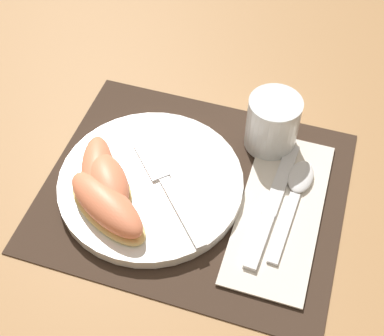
{
  "coord_description": "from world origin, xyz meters",
  "views": [
    {
      "loc": [
        0.13,
        -0.41,
        0.6
      ],
      "look_at": [
        -0.01,
        0.02,
        0.02
      ],
      "focal_mm": 50.0,
      "sensor_mm": 36.0,
      "label": 1
    }
  ],
  "objects_px": {
    "plate": "(151,183)",
    "citrus_wedge_0": "(98,172)",
    "fork": "(164,182)",
    "spoon": "(297,190)",
    "citrus_wedge_2": "(107,205)",
    "citrus_wedge_1": "(108,183)",
    "juice_glass": "(272,126)",
    "knife": "(272,205)"
  },
  "relations": [
    {
      "from": "plate",
      "to": "citrus_wedge_0",
      "type": "xyz_separation_m",
      "value": [
        -0.07,
        -0.02,
        0.02
      ]
    },
    {
      "from": "citrus_wedge_0",
      "to": "fork",
      "type": "bearing_deg",
      "value": 12.25
    },
    {
      "from": "spoon",
      "to": "citrus_wedge_2",
      "type": "bearing_deg",
      "value": -152.74
    },
    {
      "from": "citrus_wedge_1",
      "to": "citrus_wedge_2",
      "type": "distance_m",
      "value": 0.04
    },
    {
      "from": "juice_glass",
      "to": "fork",
      "type": "bearing_deg",
      "value": -132.7
    },
    {
      "from": "juice_glass",
      "to": "citrus_wedge_0",
      "type": "height_order",
      "value": "juice_glass"
    },
    {
      "from": "plate",
      "to": "citrus_wedge_2",
      "type": "bearing_deg",
      "value": -116.77
    },
    {
      "from": "fork",
      "to": "juice_glass",
      "type": "bearing_deg",
      "value": 47.3
    },
    {
      "from": "juice_glass",
      "to": "plate",
      "type": "bearing_deg",
      "value": -137.21
    },
    {
      "from": "plate",
      "to": "citrus_wedge_0",
      "type": "height_order",
      "value": "citrus_wedge_0"
    },
    {
      "from": "juice_glass",
      "to": "fork",
      "type": "height_order",
      "value": "juice_glass"
    },
    {
      "from": "spoon",
      "to": "citrus_wedge_0",
      "type": "height_order",
      "value": "citrus_wedge_0"
    },
    {
      "from": "spoon",
      "to": "citrus_wedge_0",
      "type": "distance_m",
      "value": 0.27
    },
    {
      "from": "fork",
      "to": "citrus_wedge_1",
      "type": "height_order",
      "value": "citrus_wedge_1"
    },
    {
      "from": "spoon",
      "to": "citrus_wedge_1",
      "type": "relative_size",
      "value": 1.52
    },
    {
      "from": "juice_glass",
      "to": "citrus_wedge_2",
      "type": "relative_size",
      "value": 0.58
    },
    {
      "from": "citrus_wedge_1",
      "to": "citrus_wedge_2",
      "type": "relative_size",
      "value": 0.79
    },
    {
      "from": "spoon",
      "to": "fork",
      "type": "relative_size",
      "value": 1.14
    },
    {
      "from": "spoon",
      "to": "fork",
      "type": "height_order",
      "value": "fork"
    },
    {
      "from": "juice_glass",
      "to": "knife",
      "type": "xyz_separation_m",
      "value": [
        0.03,
        -0.11,
        -0.03
      ]
    },
    {
      "from": "plate",
      "to": "citrus_wedge_2",
      "type": "distance_m",
      "value": 0.08
    },
    {
      "from": "citrus_wedge_2",
      "to": "spoon",
      "type": "bearing_deg",
      "value": 27.26
    },
    {
      "from": "plate",
      "to": "knife",
      "type": "relative_size",
      "value": 1.19
    },
    {
      "from": "fork",
      "to": "citrus_wedge_2",
      "type": "distance_m",
      "value": 0.09
    },
    {
      "from": "spoon",
      "to": "citrus_wedge_2",
      "type": "height_order",
      "value": "citrus_wedge_2"
    },
    {
      "from": "juice_glass",
      "to": "knife",
      "type": "relative_size",
      "value": 0.39
    },
    {
      "from": "juice_glass",
      "to": "spoon",
      "type": "xyz_separation_m",
      "value": [
        0.05,
        -0.08,
        -0.03
      ]
    },
    {
      "from": "spoon",
      "to": "citrus_wedge_1",
      "type": "distance_m",
      "value": 0.25
    },
    {
      "from": "knife",
      "to": "fork",
      "type": "xyz_separation_m",
      "value": [
        -0.15,
        -0.02,
        0.01
      ]
    },
    {
      "from": "knife",
      "to": "juice_glass",
      "type": "bearing_deg",
      "value": 103.99
    },
    {
      "from": "plate",
      "to": "juice_glass",
      "type": "bearing_deg",
      "value": 42.79
    },
    {
      "from": "citrus_wedge_0",
      "to": "citrus_wedge_2",
      "type": "height_order",
      "value": "citrus_wedge_2"
    },
    {
      "from": "knife",
      "to": "spoon",
      "type": "xyz_separation_m",
      "value": [
        0.03,
        0.03,
        0.0
      ]
    },
    {
      "from": "juice_glass",
      "to": "citrus_wedge_0",
      "type": "bearing_deg",
      "value": -144.33
    },
    {
      "from": "plate",
      "to": "citrus_wedge_1",
      "type": "bearing_deg",
      "value": -144.31
    },
    {
      "from": "fork",
      "to": "citrus_wedge_0",
      "type": "xyz_separation_m",
      "value": [
        -0.09,
        -0.02,
        0.01
      ]
    },
    {
      "from": "citrus_wedge_0",
      "to": "plate",
      "type": "bearing_deg",
      "value": 16.21
    },
    {
      "from": "spoon",
      "to": "citrus_wedge_2",
      "type": "distance_m",
      "value": 0.25
    },
    {
      "from": "plate",
      "to": "fork",
      "type": "relative_size",
      "value": 1.67
    },
    {
      "from": "knife",
      "to": "citrus_wedge_1",
      "type": "bearing_deg",
      "value": -167.07
    },
    {
      "from": "citrus_wedge_2",
      "to": "citrus_wedge_0",
      "type": "bearing_deg",
      "value": 125.22
    },
    {
      "from": "spoon",
      "to": "juice_glass",
      "type": "bearing_deg",
      "value": 124.8
    }
  ]
}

